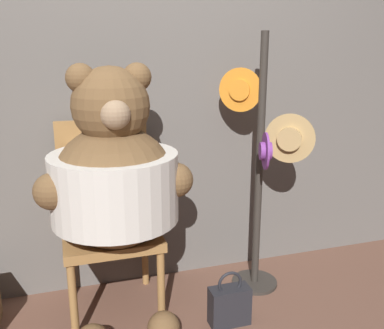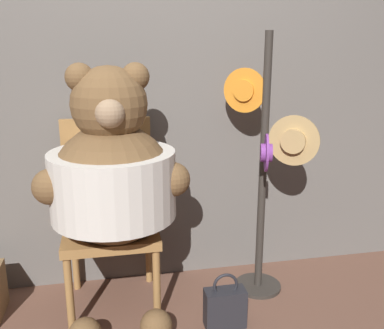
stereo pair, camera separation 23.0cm
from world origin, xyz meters
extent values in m
cube|color=#66605B|center=(0.00, 0.75, 1.22)|extent=(8.00, 0.10, 2.44)
cylinder|color=#9E703D|center=(-0.41, 0.19, 0.21)|extent=(0.04, 0.04, 0.43)
cylinder|color=#9E703D|center=(0.03, 0.19, 0.21)|extent=(0.04, 0.04, 0.43)
cylinder|color=#9E703D|center=(-0.41, 0.62, 0.21)|extent=(0.04, 0.04, 0.43)
cylinder|color=#9E703D|center=(0.03, 0.62, 0.21)|extent=(0.04, 0.04, 0.43)
cube|color=#9E703D|center=(-0.19, 0.40, 0.45)|extent=(0.50, 0.49, 0.05)
cube|color=#9E703D|center=(-0.19, 0.63, 0.76)|extent=(0.50, 0.04, 0.56)
sphere|color=brown|center=(-0.17, 0.33, 0.75)|extent=(0.63, 0.63, 0.63)
cylinder|color=silver|center=(-0.17, 0.33, 0.75)|extent=(0.64, 0.64, 0.35)
sphere|color=brown|center=(-0.17, 0.33, 1.16)|extent=(0.38, 0.38, 0.38)
sphere|color=brown|center=(-0.30, 0.33, 1.29)|extent=(0.14, 0.14, 0.14)
sphere|color=brown|center=(-0.03, 0.33, 1.29)|extent=(0.14, 0.14, 0.14)
sphere|color=#997A5B|center=(-0.17, 0.17, 1.14)|extent=(0.14, 0.14, 0.14)
sphere|color=brown|center=(-0.47, 0.25, 0.78)|extent=(0.18, 0.18, 0.18)
sphere|color=brown|center=(0.13, 0.25, 0.78)|extent=(0.18, 0.18, 0.18)
sphere|color=brown|center=(0.01, 0.05, 0.08)|extent=(0.16, 0.16, 0.16)
cylinder|color=#332D28|center=(0.68, 0.41, 0.01)|extent=(0.28, 0.28, 0.02)
cylinder|color=#332D28|center=(0.68, 0.41, 0.76)|extent=(0.04, 0.04, 1.52)
cylinder|color=tan|center=(0.81, 0.32, 0.94)|extent=(0.24, 0.17, 0.28)
cylinder|color=tan|center=(0.81, 0.32, 0.94)|extent=(0.15, 0.13, 0.13)
cylinder|color=orange|center=(0.58, 0.50, 1.20)|extent=(0.20, 0.17, 0.25)
cylinder|color=orange|center=(0.58, 0.50, 1.20)|extent=(0.12, 0.11, 0.12)
cylinder|color=#7A388E|center=(0.63, 0.26, 0.89)|extent=(0.07, 0.20, 0.20)
cylinder|color=#7A388E|center=(0.63, 0.26, 0.89)|extent=(0.08, 0.11, 0.10)
cube|color=#232328|center=(0.38, 0.09, 0.10)|extent=(0.22, 0.10, 0.21)
torus|color=#232328|center=(0.38, 0.09, 0.24)|extent=(0.13, 0.02, 0.13)
camera|label=1|loc=(-0.40, -1.75, 1.43)|focal=40.00mm
camera|label=2|loc=(-0.18, -1.80, 1.43)|focal=40.00mm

